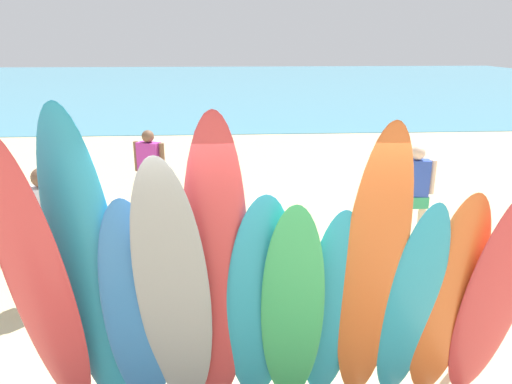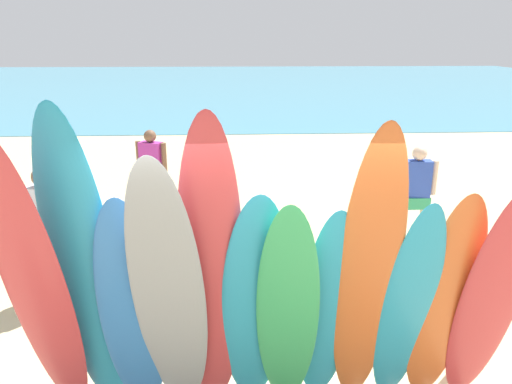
# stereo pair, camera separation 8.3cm
# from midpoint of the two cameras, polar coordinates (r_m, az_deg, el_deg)

# --- Properties ---
(ground) EXTENTS (60.00, 60.00, 0.00)m
(ground) POSITION_cam_midpoint_polar(r_m,az_deg,el_deg) (18.24, -2.49, 7.72)
(ground) COLOR #D3BC8C
(ocean_water) EXTENTS (60.00, 40.00, 0.02)m
(ocean_water) POSITION_cam_midpoint_polar(r_m,az_deg,el_deg) (36.45, -3.12, 12.73)
(ocean_water) COLOR teal
(ocean_water) RESTS_ON ground
(surfboard_rack) EXTENTS (3.89, 0.07, 0.73)m
(surfboard_rack) POSITION_cam_midpoint_polar(r_m,az_deg,el_deg) (4.73, 1.16, -15.10)
(surfboard_rack) COLOR brown
(surfboard_rack) RESTS_ON ground
(surfboard_red_0) EXTENTS (0.53, 0.86, 2.67)m
(surfboard_red_0) POSITION_cam_midpoint_polar(r_m,az_deg,el_deg) (4.00, -24.27, -11.13)
(surfboard_red_0) COLOR #D13D42
(surfboard_red_0) RESTS_ON ground
(surfboard_teal_1) EXTENTS (0.60, 0.67, 2.79)m
(surfboard_teal_1) POSITION_cam_midpoint_polar(r_m,az_deg,el_deg) (4.02, -19.54, -9.40)
(surfboard_teal_1) COLOR #289EC6
(surfboard_teal_1) RESTS_ON ground
(surfboard_blue_2) EXTENTS (0.53, 0.54, 2.12)m
(surfboard_blue_2) POSITION_cam_midpoint_polar(r_m,az_deg,el_deg) (4.09, -14.45, -13.79)
(surfboard_blue_2) COLOR #337AD1
(surfboard_blue_2) RESTS_ON ground
(surfboard_grey_3) EXTENTS (0.63, 0.83, 2.48)m
(surfboard_grey_3) POSITION_cam_midpoint_polar(r_m,az_deg,el_deg) (3.84, -10.20, -12.56)
(surfboard_grey_3) COLOR #999EA3
(surfboard_grey_3) RESTS_ON ground
(surfboard_red_4) EXTENTS (0.54, 0.71, 2.74)m
(surfboard_red_4) POSITION_cam_midpoint_polar(r_m,az_deg,el_deg) (3.83, -5.36, -10.24)
(surfboard_red_4) COLOR #D13D42
(surfboard_red_4) RESTS_ON ground
(surfboard_teal_5) EXTENTS (0.61, 0.66, 2.14)m
(surfboard_teal_5) POSITION_cam_midpoint_polar(r_m,az_deg,el_deg) (4.04, -0.14, -13.50)
(surfboard_teal_5) COLOR #289EC6
(surfboard_teal_5) RESTS_ON ground
(surfboard_green_6) EXTENTS (0.57, 0.72, 2.10)m
(surfboard_green_6) POSITION_cam_midpoint_polar(r_m,az_deg,el_deg) (4.00, 3.65, -14.22)
(surfboard_green_6) COLOR #38B266
(surfboard_green_6) RESTS_ON ground
(surfboard_teal_7) EXTENTS (0.50, 0.58, 1.99)m
(surfboard_teal_7) POSITION_cam_midpoint_polar(r_m,az_deg,el_deg) (4.17, 8.23, -13.81)
(surfboard_teal_7) COLOR #289EC6
(surfboard_teal_7) RESTS_ON ground
(surfboard_orange_8) EXTENTS (0.54, 0.74, 2.67)m
(surfboard_orange_8) POSITION_cam_midpoint_polar(r_m,az_deg,el_deg) (3.97, 12.80, -10.14)
(surfboard_orange_8) COLOR orange
(surfboard_orange_8) RESTS_ON ground
(surfboard_teal_9) EXTENTS (0.49, 0.60, 2.05)m
(surfboard_teal_9) POSITION_cam_midpoint_polar(r_m,az_deg,el_deg) (4.28, 17.12, -13.05)
(surfboard_teal_9) COLOR #289EC6
(surfboard_teal_9) RESTS_ON ground
(surfboard_orange_10) EXTENTS (0.53, 0.54, 2.11)m
(surfboard_orange_10) POSITION_cam_midpoint_polar(r_m,az_deg,el_deg) (4.40, 20.98, -12.20)
(surfboard_orange_10) COLOR orange
(surfboard_orange_10) RESTS_ON ground
(surfboard_red_11) EXTENTS (0.53, 0.73, 2.22)m
(surfboard_red_11) POSITION_cam_midpoint_polar(r_m,az_deg,el_deg) (4.44, 25.42, -11.66)
(surfboard_red_11) COLOR #D13D42
(surfboard_red_11) RESTS_ON ground
(beachgoer_midbeach) EXTENTS (0.60, 0.25, 1.59)m
(beachgoer_midbeach) POSITION_cam_midpoint_polar(r_m,az_deg,el_deg) (7.94, 17.81, 0.42)
(beachgoer_midbeach) COLOR beige
(beachgoer_midbeach) RESTS_ON ground
(beachgoer_photographing) EXTENTS (0.65, 0.28, 1.73)m
(beachgoer_photographing) POSITION_cam_midpoint_polar(r_m,az_deg,el_deg) (6.33, -23.55, -3.81)
(beachgoer_photographing) COLOR brown
(beachgoer_photographing) RESTS_ON ground
(beachgoer_strolling) EXTENTS (0.57, 0.34, 1.60)m
(beachgoer_strolling) POSITION_cam_midpoint_polar(r_m,az_deg,el_deg) (8.97, -12.60, 2.83)
(beachgoer_strolling) COLOR brown
(beachgoer_strolling) RESTS_ON ground
(beach_chair_blue) EXTENTS (0.73, 0.88, 0.79)m
(beach_chair_blue) POSITION_cam_midpoint_polar(r_m,az_deg,el_deg) (8.10, -24.46, -3.74)
(beach_chair_blue) COLOR #B7B7BC
(beach_chair_blue) RESTS_ON ground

